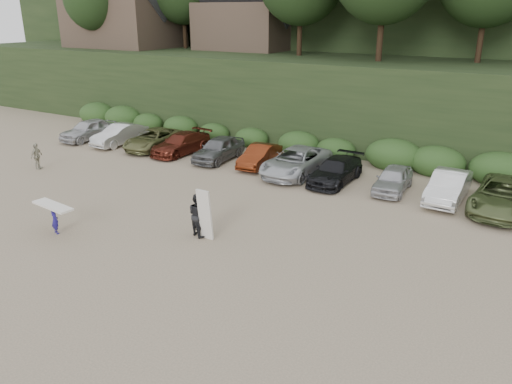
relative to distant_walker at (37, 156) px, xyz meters
The scene contains 5 objects.
ground 14.49m from the distant_walker, 10.91° to the right, with size 120.00×120.00×0.00m, color tan.
parked_cars 16.73m from the distant_walker, 25.84° to the left, with size 36.63×5.98×1.60m.
distant_walker is the anchor object (origin of this frame).
child_surfer 10.72m from the distant_walker, 32.90° to the right, with size 2.32×0.89×1.36m.
adult_surfer 14.88m from the distant_walker, 10.68° to the right, with size 1.42×1.02×2.30m.
Camera 1 is at (12.80, -15.94, 9.33)m, focal length 35.00 mm.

